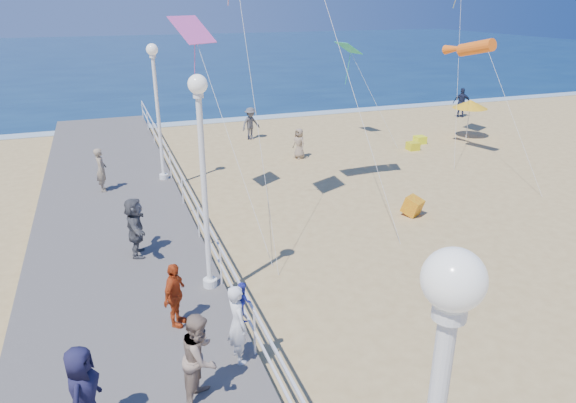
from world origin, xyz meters
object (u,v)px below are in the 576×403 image
object	(u,v)px
woman_holding_toddler	(238,324)
beach_chair_left	(413,146)
spectator_4	(83,393)
spectator_5	(135,227)
spectator_6	(101,170)
toddler_held	(242,301)
lamp_post_mid	(203,164)
beach_walker_a	(251,124)
spectator_1	(201,357)
beach_walker_b	(462,103)
lamp_post_far	(157,99)
beach_walker_c	(299,143)
box_kite	(412,208)
beach_umbrella	(470,104)
spectator_3	(175,295)
beach_chair_right	(420,140)

from	to	relation	value
woman_holding_toddler	beach_chair_left	xyz separation A→B (m)	(12.85, 13.48, -1.05)
spectator_4	spectator_5	distance (m)	6.60
woman_holding_toddler	spectator_6	size ratio (longest dim) A/B	1.02
toddler_held	spectator_6	bearing A→B (deg)	6.37
lamp_post_mid	beach_walker_a	xyz separation A→B (m)	(5.57, 15.42, -2.78)
spectator_1	beach_walker_b	distance (m)	29.10
lamp_post_far	spectator_5	xyz separation A→B (m)	(-1.58, -6.58, -2.39)
lamp_post_mid	beach_walker_b	world-z (taller)	lamp_post_mid
lamp_post_mid	woman_holding_toddler	bearing A→B (deg)	-90.95
toddler_held	beach_walker_c	world-z (taller)	toddler_held
spectator_1	beach_walker_a	distance (m)	20.33
box_kite	beach_umbrella	distance (m)	12.48
lamp_post_mid	box_kite	bearing A→B (deg)	20.61
spectator_3	box_kite	size ratio (longest dim) A/B	2.54
beach_chair_left	box_kite	bearing A→B (deg)	-123.01
lamp_post_mid	beach_umbrella	xyz separation A→B (m)	(16.95, 11.49, -1.75)
toddler_held	beach_chair_right	bearing A→B (deg)	-49.83
beach_walker_c	woman_holding_toddler	bearing A→B (deg)	-46.87
spectator_6	box_kite	size ratio (longest dim) A/B	2.78
beach_umbrella	beach_chair_left	distance (m)	4.60
spectator_4	toddler_held	bearing A→B (deg)	-50.96
beach_umbrella	lamp_post_far	bearing A→B (deg)	-171.63
lamp_post_mid	toddler_held	world-z (taller)	lamp_post_mid
lamp_post_mid	box_kite	world-z (taller)	lamp_post_mid
lamp_post_far	beach_walker_a	xyz separation A→B (m)	(5.57, 6.42, -2.78)
beach_walker_a	box_kite	world-z (taller)	beach_walker_a
woman_holding_toddler	spectator_6	world-z (taller)	woman_holding_toddler
lamp_post_far	woman_holding_toddler	size ratio (longest dim) A/B	3.13
spectator_3	woman_holding_toddler	bearing A→B (deg)	-114.76
toddler_held	beach_umbrella	world-z (taller)	beach_umbrella
lamp_post_mid	beach_walker_b	xyz separation A→B (m)	(20.15, 16.21, -2.71)
spectator_4	lamp_post_far	bearing A→B (deg)	5.28
spectator_4	beach_chair_left	xyz separation A→B (m)	(15.72, 14.50, -1.06)
woman_holding_toddler	beach_chair_right	distance (m)	20.10
lamp_post_far	spectator_1	size ratio (longest dim) A/B	3.02
lamp_post_mid	beach_walker_c	bearing A→B (deg)	58.70
beach_umbrella	box_kite	bearing A→B (deg)	-136.62
spectator_1	beach_umbrella	bearing A→B (deg)	-20.50
spectator_3	spectator_5	xyz separation A→B (m)	(-0.52, 3.82, 0.11)
spectator_1	spectator_3	world-z (taller)	spectator_1
lamp_post_far	spectator_3	distance (m)	10.74
woman_holding_toddler	beach_chair_left	size ratio (longest dim) A/B	3.09
woman_holding_toddler	toddler_held	distance (m)	0.46
lamp_post_mid	lamp_post_far	world-z (taller)	same
spectator_3	beach_chair_right	world-z (taller)	spectator_3
beach_chair_right	spectator_4	bearing A→B (deg)	-137.33
lamp_post_mid	spectator_6	distance (m)	9.03
spectator_6	beach_chair_right	size ratio (longest dim) A/B	3.04
beach_walker_b	lamp_post_mid	bearing A→B (deg)	63.62
spectator_4	spectator_6	size ratio (longest dim) A/B	1.03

